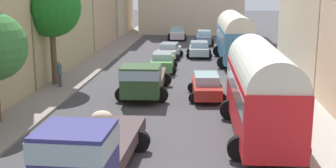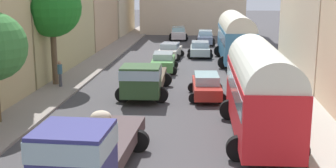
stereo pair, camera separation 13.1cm
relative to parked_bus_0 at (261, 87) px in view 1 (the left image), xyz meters
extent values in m
plane|color=#444244|center=(-4.50, 13.73, -2.33)|extent=(154.00, 154.00, 0.00)
cube|color=gray|center=(-11.75, 13.73, -2.26)|extent=(2.50, 70.00, 0.14)
cube|color=#A7A79E|center=(2.75, 13.73, -2.26)|extent=(2.50, 70.00, 0.14)
cube|color=tan|center=(-15.50, 14.78, 1.26)|extent=(5.00, 14.71, 7.18)
cube|color=beige|center=(6.79, 14.83, 2.59)|extent=(5.57, 14.75, 9.84)
cube|color=red|center=(0.00, 0.00, -0.56)|extent=(2.55, 8.83, 2.54)
cylinder|color=silver|center=(0.00, 0.00, 0.71)|extent=(2.50, 8.65, 2.28)
cube|color=#99B7C6|center=(0.00, 0.00, 0.00)|extent=(2.58, 8.13, 0.81)
cylinder|color=black|center=(-1.17, 2.69, -1.83)|extent=(1.00, 0.35, 1.00)
cylinder|color=black|center=(1.03, 2.75, -1.83)|extent=(1.00, 0.35, 1.00)
cylinder|color=black|center=(-1.03, -2.75, -1.83)|extent=(1.00, 0.35, 1.00)
cylinder|color=black|center=(1.17, -2.69, -1.83)|extent=(1.00, 0.35, 1.00)
cube|color=teal|center=(-0.02, 19.43, -0.59)|extent=(2.88, 9.87, 2.48)
cylinder|color=silver|center=(-0.02, 19.43, 0.65)|extent=(2.82, 9.67, 2.42)
cube|color=#99B7C6|center=(-0.02, 19.43, -0.04)|extent=(2.90, 9.09, 0.79)
cylinder|color=black|center=(-1.32, 22.41, -1.83)|extent=(1.00, 0.35, 1.00)
cylinder|color=black|center=(1.02, 22.51, -1.83)|extent=(1.00, 0.35, 1.00)
cylinder|color=black|center=(-1.06, 16.35, -1.83)|extent=(1.00, 0.35, 1.00)
cylinder|color=black|center=(1.28, 16.45, -1.83)|extent=(1.00, 0.35, 1.00)
cube|color=navy|center=(-6.32, -6.74, -0.85)|extent=(2.30, 2.25, 2.05)
cube|color=#99B7C6|center=(-6.32, -6.74, -0.28)|extent=(2.35, 2.34, 0.66)
cube|color=#4D3F41|center=(-6.21, -3.05, -1.60)|extent=(2.39, 5.28, 0.55)
ellipsoid|color=beige|center=(-6.07, -4.39, -1.09)|extent=(0.78, 0.95, 0.47)
ellipsoid|color=silver|center=(-6.51, -2.82, -1.08)|extent=(1.19, 1.19, 0.50)
ellipsoid|color=silver|center=(-6.63, -2.87, -1.08)|extent=(1.05, 0.86, 0.50)
ellipsoid|color=beige|center=(-6.42, -2.82, -0.69)|extent=(0.96, 0.82, 0.53)
cylinder|color=black|center=(-5.06, -2.14, -1.88)|extent=(0.90, 0.32, 0.90)
cylinder|color=black|center=(-7.29, -2.07, -1.88)|extent=(0.90, 0.32, 0.90)
cube|color=#2E4E2A|center=(-6.07, 5.35, -1.02)|extent=(2.24, 2.09, 1.72)
cube|color=#99B7C6|center=(-6.07, 5.35, -0.54)|extent=(2.29, 2.18, 0.55)
cube|color=brown|center=(-6.18, 8.82, -1.60)|extent=(2.34, 5.00, 0.55)
ellipsoid|color=beige|center=(-6.12, 8.30, -1.09)|extent=(1.13, 1.14, 0.47)
ellipsoid|color=beige|center=(-6.29, 8.77, -1.08)|extent=(1.05, 1.11, 0.49)
ellipsoid|color=beige|center=(-5.69, 8.38, -1.07)|extent=(0.94, 0.95, 0.52)
ellipsoid|color=beige|center=(-6.20, 7.55, -0.77)|extent=(0.80, 0.64, 0.46)
ellipsoid|color=beige|center=(-6.21, 8.05, -0.76)|extent=(0.96, 0.87, 0.48)
cylinder|color=black|center=(-4.98, 5.59, -1.88)|extent=(0.90, 0.31, 0.90)
cylinder|color=black|center=(-7.16, 5.52, -1.88)|extent=(0.90, 0.31, 0.90)
cylinder|color=black|center=(-5.12, 9.76, -1.88)|extent=(0.90, 0.31, 0.90)
cylinder|color=black|center=(-7.30, 9.69, -1.88)|extent=(0.90, 0.31, 0.90)
cube|color=#55994E|center=(-5.76, 14.74, -1.68)|extent=(1.79, 4.09, 0.76)
cube|color=#A5BBC4|center=(-5.76, 14.74, -1.07)|extent=(1.52, 2.15, 0.45)
cylinder|color=black|center=(-4.89, 13.52, -2.03)|extent=(0.60, 0.21, 0.60)
cylinder|color=black|center=(-6.52, 13.46, -2.03)|extent=(0.60, 0.21, 0.60)
cylinder|color=black|center=(-4.99, 16.02, -2.03)|extent=(0.60, 0.21, 0.60)
cylinder|color=black|center=(-6.62, 15.96, -2.03)|extent=(0.60, 0.21, 0.60)
cube|color=silver|center=(-5.76, 20.78, -1.72)|extent=(1.99, 4.00, 0.67)
cube|color=#9DACBD|center=(-5.76, 20.78, -1.15)|extent=(1.64, 2.13, 0.47)
cylinder|color=black|center=(-5.02, 19.51, -2.03)|extent=(0.60, 0.21, 0.60)
cylinder|color=black|center=(-6.70, 19.64, -2.03)|extent=(0.60, 0.21, 0.60)
cylinder|color=black|center=(-4.83, 21.91, -2.03)|extent=(0.60, 0.21, 0.60)
cylinder|color=black|center=(-6.51, 22.04, -2.03)|extent=(0.60, 0.21, 0.60)
cube|color=white|center=(-5.95, 34.40, -1.66)|extent=(1.98, 4.51, 0.79)
cube|color=#90BCC1|center=(-5.95, 34.40, -1.03)|extent=(1.62, 2.39, 0.48)
cylinder|color=black|center=(-5.02, 33.10, -2.03)|extent=(0.60, 0.21, 0.60)
cylinder|color=black|center=(-6.67, 32.98, -2.03)|extent=(0.60, 0.21, 0.60)
cylinder|color=black|center=(-5.23, 35.82, -2.03)|extent=(0.60, 0.21, 0.60)
cylinder|color=black|center=(-6.87, 35.70, -2.03)|extent=(0.60, 0.21, 0.60)
cube|color=#AA2A22|center=(-2.37, 7.00, -1.73)|extent=(1.86, 4.41, 0.65)
cube|color=#96C3CB|center=(-2.37, 7.00, -1.15)|extent=(1.53, 2.33, 0.51)
cylinder|color=black|center=(-3.25, 8.28, -2.03)|extent=(0.60, 0.21, 0.60)
cylinder|color=black|center=(-1.67, 8.39, -2.03)|extent=(0.60, 0.21, 0.60)
cylinder|color=black|center=(-3.07, 5.62, -2.03)|extent=(0.60, 0.21, 0.60)
cylinder|color=black|center=(-1.50, 5.72, -2.03)|extent=(0.60, 0.21, 0.60)
cube|color=silver|center=(-3.09, 21.98, -1.73)|extent=(1.85, 3.72, 0.66)
cube|color=#A5BBCB|center=(-3.09, 21.98, -1.14)|extent=(1.59, 1.95, 0.50)
cylinder|color=black|center=(-3.99, 23.09, -2.03)|extent=(0.60, 0.21, 0.60)
cylinder|color=black|center=(-2.25, 23.14, -2.03)|extent=(0.60, 0.21, 0.60)
cylinder|color=black|center=(-3.93, 20.82, -2.03)|extent=(0.60, 0.21, 0.60)
cylinder|color=black|center=(-2.19, 20.87, -2.03)|extent=(0.60, 0.21, 0.60)
cube|color=slate|center=(-2.70, 30.07, -1.67)|extent=(1.60, 3.73, 0.78)
cube|color=#9DC0D1|center=(-2.70, 30.07, -1.01)|extent=(1.41, 1.94, 0.54)
cylinder|color=black|center=(-3.50, 31.23, -2.03)|extent=(0.60, 0.21, 0.60)
cylinder|color=black|center=(-1.91, 31.23, -2.03)|extent=(0.60, 0.21, 0.60)
cylinder|color=black|center=(-3.50, 28.92, -2.03)|extent=(0.60, 0.21, 0.60)
cylinder|color=black|center=(-1.91, 28.92, -2.03)|extent=(0.60, 0.21, 0.60)
cylinder|color=#404148|center=(-11.83, 8.46, -2.26)|extent=(0.17, 0.17, 0.14)
cylinder|color=#404148|center=(-11.83, 8.46, -1.76)|extent=(0.21, 0.21, 0.85)
cylinder|color=#376279|center=(-11.83, 8.46, -1.04)|extent=(0.33, 0.33, 0.60)
sphere|color=tan|center=(-11.83, 8.46, -0.62)|extent=(0.24, 0.24, 0.24)
cylinder|color=brown|center=(-12.40, 9.18, -0.45)|extent=(0.38, 0.38, 3.75)
sphere|color=#1E7224|center=(-12.40, 9.18, 2.87)|extent=(3.85, 3.85, 3.85)
camera|label=1|loc=(-2.38, -19.50, 4.50)|focal=48.50mm
camera|label=2|loc=(-2.25, -19.48, 4.50)|focal=48.50mm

